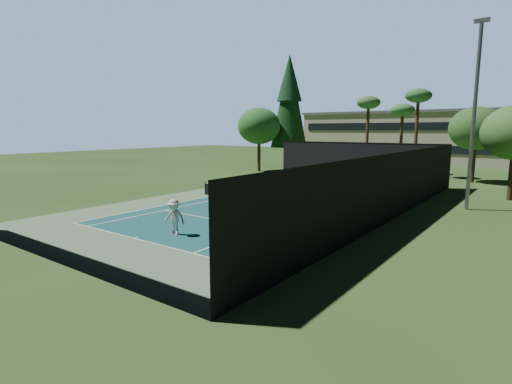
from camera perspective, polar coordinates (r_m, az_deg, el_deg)
ground at (r=29.18m, az=1.91°, el=-1.61°), size 160.00×160.00×0.00m
apron_slab at (r=29.18m, az=1.91°, el=-1.60°), size 18.00×32.00×0.01m
court_surface at (r=29.18m, az=1.91°, el=-1.59°), size 10.97×23.77×0.01m
court_lines at (r=29.17m, az=1.92°, el=-1.57°), size 11.07×23.87×0.01m
tennis_net at (r=29.08m, az=1.92°, el=-0.53°), size 12.90×0.10×1.10m
fence at (r=28.93m, az=2.01°, el=2.32°), size 18.04×32.05×4.03m
player at (r=20.63m, az=-11.62°, el=-3.57°), size 1.35×0.99×1.86m
tennis_ball_a at (r=23.67m, az=-25.16°, el=-4.87°), size 0.06×0.06×0.06m
tennis_ball_b at (r=34.55m, az=-0.13°, el=0.10°), size 0.07×0.07×0.07m
tennis_ball_c at (r=30.06m, az=5.13°, el=-1.26°), size 0.07×0.07×0.07m
tennis_ball_d at (r=35.12m, az=-0.04°, el=0.25°), size 0.07×0.07×0.07m
park_bench at (r=43.43m, az=11.88°, el=2.40°), size 1.50×0.45×1.02m
trash_bin at (r=43.32m, az=12.14°, el=2.28°), size 0.56×0.56×0.95m
pine_tree at (r=53.85m, az=4.78°, el=13.38°), size 4.80×4.80×15.00m
palm_a at (r=51.11m, az=15.78°, el=11.79°), size 2.80×2.80×9.32m
palm_b at (r=51.84m, az=20.21°, el=10.62°), size 2.80×2.80×8.42m
palm_c at (r=48.35m, az=22.17°, el=12.15°), size 2.80×2.80×9.77m
decid_tree_a at (r=46.08m, az=28.93°, el=7.93°), size 5.12×5.12×7.62m
decid_tree_c at (r=51.47m, az=0.43°, el=9.39°), size 5.44×5.44×8.09m
campus_building at (r=71.51m, az=23.47°, el=7.28°), size 40.50×12.50×8.30m
light_pole at (r=29.98m, az=28.73°, el=10.00°), size 0.90×0.25×12.22m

